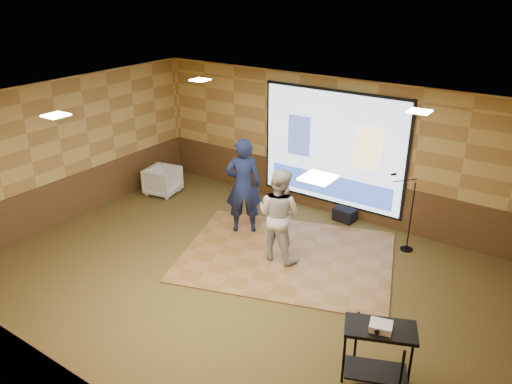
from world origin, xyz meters
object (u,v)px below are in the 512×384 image
Objects in this scene: projector at (381,327)px; mic_stand at (407,226)px; player_left at (243,186)px; banquet_chair at (163,181)px; player_right at (279,215)px; av_table at (379,346)px; dance_floor at (287,256)px; duffel_bag at (344,215)px; projector_screen at (332,150)px.

mic_stand is at bearing 88.95° from projector.
player_left is 2.68× the size of banquet_chair.
player_right reaches higher than projector.
projector reaches higher than av_table.
projector reaches higher than dance_floor.
duffel_bag is at bearing -85.47° from banquet_chair.
player_right is 4.06m from banquet_chair.
dance_floor is at bearing -96.88° from duffel_bag.
projector_screen is at bearing -156.24° from player_left.
mic_stand is 1.59m from duffel_bag.
projector_screen reaches higher than dance_floor.
banquet_chair is at bearing 141.03° from projector.
av_table is 4.77m from duffel_bag.
player_left is at bearing -119.66° from projector_screen.
duffel_bag is (-1.48, 0.45, -0.35)m from mic_stand.
duffel_bag reaches higher than dance_floor.
mic_stand is at bearing -93.72° from banquet_chair.
banquet_chair is (-3.76, -1.35, -1.14)m from projector_screen.
dance_floor is 1.66m from player_left.
projector is at bearing -56.66° from projector_screen.
banquet_chair is (-3.90, 0.98, -0.57)m from player_right.
mic_stand is 3.39× the size of duffel_bag.
player_right is 1.17× the size of mic_stand.
av_table is at bearing -39.20° from dance_floor.
projector_screen is 5.22m from av_table.
projector_screen is 2.19× the size of mic_stand.
dance_floor is 5.21× the size of banquet_chair.
av_table is 0.33m from projector.
duffel_bag is (1.51, 1.62, -0.88)m from player_left.
duffel_bag is at bearing -97.98° from player_right.
player_right is 2.38× the size of banquet_chair.
player_right is 2.30m from duffel_bag.
av_table is (2.60, -2.12, 0.63)m from dance_floor.
projector_screen is 5.22m from projector.
player_left reaches higher than mic_stand.
projector_screen is at bearing 108.69° from projector.
dance_floor is 2.18× the size of player_right.
banquet_chair is (-5.72, -0.70, -0.16)m from mic_stand.
player_left is at bearing -133.11° from duffel_bag.
mic_stand is at bearing 41.66° from dance_floor.
projector_screen is 1.67× the size of player_left.
dance_floor is 0.92m from player_right.
mic_stand is 2.04× the size of banquet_chair.
projector is (0.01, -0.04, 0.33)m from av_table.
dance_floor is at bearing 127.33° from player_left.
banquet_chair is (-4.00, 0.83, 0.32)m from dance_floor.
player_right is at bearing -86.58° from projector_screen.
projector is (2.72, -2.01, 0.06)m from player_right.
projector_screen is at bearing 96.35° from dance_floor.
dance_floor is at bearing 140.80° from av_table.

